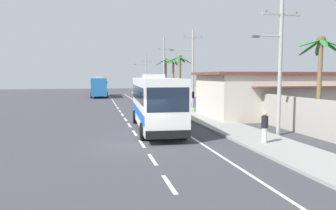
{
  "coord_description": "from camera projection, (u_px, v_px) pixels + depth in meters",
  "views": [
    {
      "loc": [
        -2.41,
        -16.92,
        3.76
      ],
      "look_at": [
        2.52,
        5.11,
        1.7
      ],
      "focal_mm": 34.34,
      "sensor_mm": 36.0,
      "label": 1
    }
  ],
  "objects": [
    {
      "name": "utility_pole_nearest",
      "position": [
        279.0,
        62.0,
        19.98
      ],
      "size": [
        3.22,
        0.24,
        8.61
      ],
      "color": "#9E9E99",
      "rests_on": "ground"
    },
    {
      "name": "pedestrian_far_walk",
      "position": [
        265.0,
        126.0,
        17.34
      ],
      "size": [
        0.36,
        0.36,
        1.69
      ],
      "rotation": [
        0.0,
        0.0,
        4.72
      ],
      "color": "beige",
      "rests_on": "sidewalk_kerb"
    },
    {
      "name": "utility_pole_mid",
      "position": [
        192.0,
        66.0,
        37.15
      ],
      "size": [
        3.97,
        0.24,
        9.09
      ],
      "color": "#9E9E99",
      "rests_on": "ground"
    },
    {
      "name": "coach_bus_far_lane",
      "position": [
        99.0,
        86.0,
        57.4
      ],
      "size": [
        3.12,
        10.86,
        3.62
      ],
      "color": "#2366A8",
      "rests_on": "ground"
    },
    {
      "name": "utility_pole_distant",
      "position": [
        146.0,
        72.0,
        71.69
      ],
      "size": [
        3.81,
        0.24,
        8.45
      ],
      "color": "#9E9E99",
      "rests_on": "ground"
    },
    {
      "name": "boundary_wall",
      "position": [
        226.0,
        101.0,
        33.11
      ],
      "size": [
        0.24,
        60.0,
        2.36
      ],
      "primitive_type": "cube",
      "color": "#9E998E",
      "rests_on": "ground"
    },
    {
      "name": "ground_plane",
      "position": [
        143.0,
        146.0,
        17.31
      ],
      "size": [
        160.0,
        160.0,
        0.0
      ],
      "primitive_type": "plane",
      "color": "#3A3A3F"
    },
    {
      "name": "palm_second",
      "position": [
        166.0,
        71.0,
        52.27
      ],
      "size": [
        4.0,
        4.04,
        6.65
      ],
      "color": "brown",
      "rests_on": "ground"
    },
    {
      "name": "palm_fourth",
      "position": [
        173.0,
        71.0,
        48.33
      ],
      "size": [
        2.86,
        3.01,
        6.37
      ],
      "color": "brown",
      "rests_on": "ground"
    },
    {
      "name": "roadside_building",
      "position": [
        287.0,
        94.0,
        29.94
      ],
      "size": [
        16.31,
        8.06,
        4.08
      ],
      "color": "beige",
      "rests_on": "ground"
    },
    {
      "name": "palm_nearest",
      "position": [
        320.0,
        63.0,
        19.55
      ],
      "size": [
        3.26,
        3.07,
        6.18
      ],
      "color": "brown",
      "rests_on": "ground"
    },
    {
      "name": "utility_pole_far",
      "position": [
        164.0,
        67.0,
        54.45
      ],
      "size": [
        2.05,
        0.24,
        10.21
      ],
      "color": "#9E9E99",
      "rests_on": "ground"
    },
    {
      "name": "coach_bus_foreground",
      "position": [
        156.0,
        101.0,
        22.47
      ],
      "size": [
        3.37,
        10.86,
        3.87
      ],
      "color": "white",
      "rests_on": "ground"
    },
    {
      "name": "pedestrian_midwalk",
      "position": [
        196.0,
        103.0,
        32.29
      ],
      "size": [
        0.36,
        0.36,
        1.67
      ],
      "rotation": [
        0.0,
        0.0,
        0.95
      ],
      "color": "#2D7A47",
      "rests_on": "sidewalk_kerb"
    },
    {
      "name": "lane_markings",
      "position": [
        141.0,
        114.0,
        31.97
      ],
      "size": [
        3.39,
        71.0,
        0.01
      ],
      "color": "white",
      "rests_on": "ground"
    },
    {
      "name": "sidewalk_kerb",
      "position": [
        203.0,
        117.0,
        28.5
      ],
      "size": [
        3.2,
        90.0,
        0.14
      ],
      "primitive_type": "cube",
      "color": "gray",
      "rests_on": "ground"
    },
    {
      "name": "palm_third",
      "position": [
        180.0,
        71.0,
        41.61
      ],
      "size": [
        3.31,
        3.12,
        6.46
      ],
      "color": "brown",
      "rests_on": "ground"
    },
    {
      "name": "pedestrian_near_kerb",
      "position": [
        208.0,
        106.0,
        29.42
      ],
      "size": [
        0.36,
        0.36,
        1.59
      ],
      "rotation": [
        0.0,
        0.0,
        1.56
      ],
      "color": "red",
      "rests_on": "sidewalk_kerb"
    },
    {
      "name": "motorcycle_beside_bus",
      "position": [
        160.0,
        106.0,
        32.64
      ],
      "size": [
        0.56,
        1.96,
        1.64
      ],
      "color": "black",
      "rests_on": "ground"
    }
  ]
}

